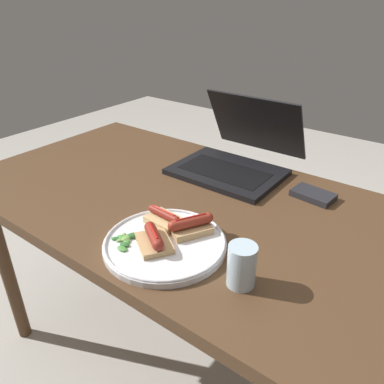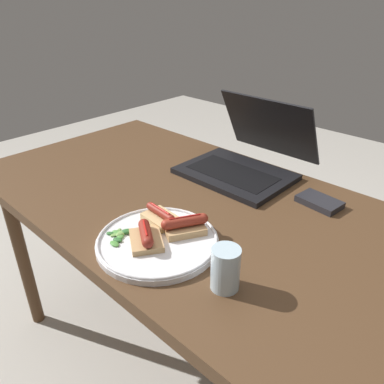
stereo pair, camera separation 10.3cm
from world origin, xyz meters
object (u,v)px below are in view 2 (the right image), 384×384
object	(u,v)px
plate	(158,241)
external_drive	(319,202)
drinking_glass	(225,269)
laptop	(245,160)

from	to	relation	value
plate	external_drive	xyz separation A→B (m)	(0.20, 0.45, -0.00)
external_drive	plate	bearing A→B (deg)	-106.82
drinking_glass	external_drive	distance (m)	0.46
plate	drinking_glass	bearing A→B (deg)	-0.69
drinking_glass	laptop	bearing A→B (deg)	122.29
plate	drinking_glass	world-z (taller)	drinking_glass
laptop	plate	bearing A→B (deg)	-78.63
external_drive	drinking_glass	bearing A→B (deg)	-81.35
laptop	drinking_glass	xyz separation A→B (m)	(0.31, -0.49, 0.00)
laptop	external_drive	bearing A→B (deg)	-7.05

